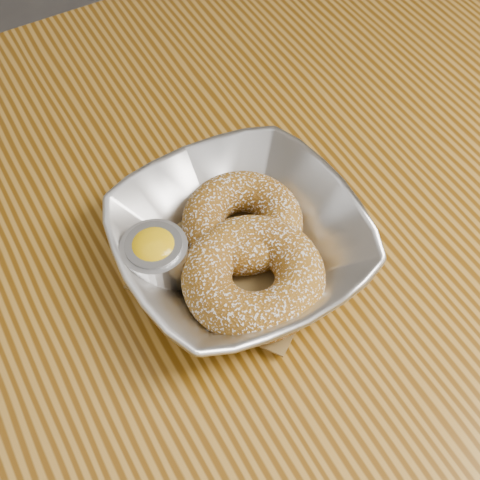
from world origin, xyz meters
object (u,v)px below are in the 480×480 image
table (160,345)px  donut_back (242,222)px  ramekin (156,258)px  serving_bowl (240,243)px  donut_front (253,277)px

table → donut_back: (0.10, 0.01, 0.13)m
ramekin → serving_bowl: bearing=-13.3°
donut_back → donut_front: 0.06m
table → donut_back: 0.16m
table → donut_back: donut_back is taller
donut_back → ramekin: bearing=-179.7°
donut_back → ramekin: 0.08m
donut_front → table: bearing=147.4°
ramekin → donut_front: bearing=-41.6°
donut_back → serving_bowl: bearing=-125.2°
table → donut_front: 0.16m
serving_bowl → donut_front: same height
table → donut_front: size_ratio=10.32×
donut_front → ramekin: size_ratio=2.13×
table → ramekin: bearing=25.4°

